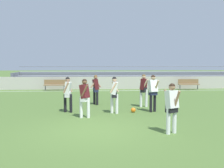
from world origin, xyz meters
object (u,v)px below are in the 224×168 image
Objects in this scene: bench_centre_sideline at (55,84)px; soccer_ball at (133,110)px; bench_far_right at (189,83)px; player_white_on_ball at (114,92)px; player_white_wide_left at (172,104)px; player_white_overlapping at (68,91)px; player_dark_deep_cover at (144,88)px; player_white_wide_right at (153,90)px; bleacher_stand at (132,78)px; player_dark_dropping_back at (85,95)px; player_dark_pressing_high at (96,87)px.

bench_centre_sideline is 8.18× the size of soccer_ball.
player_white_on_ball is at bearing -124.95° from bench_far_right.
player_white_wide_left is at bearing -112.22° from bench_far_right.
soccer_ball is at bearing -3.91° from player_white_overlapping.
bench_centre_sideline is 10.52m from player_dark_deep_cover.
soccer_ball is at bearing -175.80° from player_white_wide_right.
soccer_ball is at bearing -117.45° from player_dark_deep_cover.
bleacher_stand is at bearing 86.30° from player_white_wide_right.
player_dark_deep_cover reaches higher than bench_far_right.
player_white_wide_left is at bearing -93.67° from bleacher_stand.
player_white_overlapping is at bearing -77.66° from bench_centre_sideline.
soccer_ball is (-0.75, -1.44, -0.90)m from player_dark_deep_cover.
player_white_overlapping is at bearing 123.03° from player_dark_dropping_back.
player_dark_deep_cover is 1.04× the size of player_white_overlapping.
bench_far_right is 1.11× the size of player_white_wide_left.
player_dark_dropping_back is (-0.45, -3.39, -0.01)m from player_dark_pressing_high.
player_white_wide_right is at bearing 20.02° from player_dark_dropping_back.
player_dark_deep_cover is 7.68× the size of soccer_ball.
bench_centre_sideline is 1.10× the size of player_white_overlapping.
player_dark_pressing_high is at bearing 160.06° from player_dark_deep_cover.
bench_centre_sideline is at bearing -155.84° from bleacher_stand.
player_white_wide_right is at bearing -2.01° from player_white_overlapping.
player_dark_pressing_high is 7.39× the size of soccer_ball.
bench_centre_sideline is 11.38m from soccer_ball.
player_white_overlapping is at bearing 177.99° from player_white_wide_right.
player_dark_pressing_high is (-0.84, 2.51, -0.02)m from player_white_on_ball.
player_white_on_ball reaches higher than player_dark_pressing_high.
player_white_overlapping is at bearing -133.17° from bench_far_right.
player_dark_pressing_high is at bearing 108.50° from player_white_on_ball.
player_dark_dropping_back is at bearing -105.42° from bleacher_stand.
bench_far_right is 1.10× the size of player_white_overlapping.
player_dark_deep_cover is at bearing -94.97° from bleacher_stand.
player_white_wide_right is at bearing -58.84° from bench_centre_sideline.
player_white_wide_right is 1.06× the size of player_white_wide_left.
player_dark_dropping_back reaches higher than soccer_ball.
player_white_wide_left is 0.99× the size of player_white_overlapping.
player_white_wide_right is at bearing -82.80° from player_dark_deep_cover.
player_white_overlapping is at bearing -120.81° from player_dark_pressing_high.
player_dark_dropping_back is 2.56m from soccer_ball.
bench_far_right is 11.43m from player_white_wide_right.
player_white_overlapping is at bearing 133.73° from player_white_wide_left.
player_dark_deep_cover is 5.09m from player_white_wide_left.
player_white_overlapping is (-3.74, -1.23, -0.04)m from player_dark_deep_cover.
bleacher_stand is 12.41× the size of bench_centre_sideline.
player_white_overlapping is (-3.68, 3.85, 0.01)m from player_white_wide_left.
player_white_on_ball is (-7.20, -10.31, 0.43)m from bench_far_right.
bleacher_stand is 16.93m from player_white_wide_left.
player_white_wide_right is 1.06× the size of player_dark_dropping_back.
bench_far_right is 1.12× the size of player_dark_dropping_back.
player_dark_pressing_high is at bearing 139.38° from player_white_wide_right.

